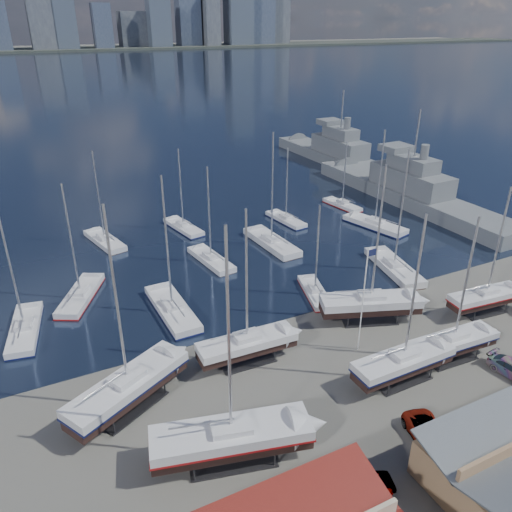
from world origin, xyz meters
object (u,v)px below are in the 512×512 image
sailboat_cradle_0 (128,387)px  naval_ship_east (409,194)px  car_a (365,477)px  flagpole (364,294)px  naval_ship_west (339,157)px

sailboat_cradle_0 → naval_ship_east: sailboat_cradle_0 is taller
naval_ship_east → car_a: bearing=134.5°
sailboat_cradle_0 → naval_ship_east: (58.17, 30.43, -0.54)m
sailboat_cradle_0 → naval_ship_east: size_ratio=0.41×
sailboat_cradle_0 → flagpole: size_ratio=1.64×
car_a → flagpole: size_ratio=0.37×
naval_ship_west → car_a: (-49.03, -73.33, -0.95)m
naval_ship_east → naval_ship_west: size_ratio=1.05×
naval_ship_east → flagpole: size_ratio=4.04×
naval_ship_east → naval_ship_west: naval_ship_east is taller
naval_ship_east → sailboat_cradle_0: bearing=116.6°
naval_ship_east → flagpole: bearing=131.4°
sailboat_cradle_0 → car_a: size_ratio=4.41×
naval_ship_west → sailboat_cradle_0: bearing=131.9°
naval_ship_east → flagpole: (-35.46, -32.36, 4.79)m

